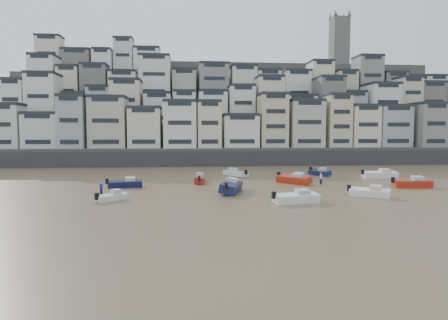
{
  "coord_description": "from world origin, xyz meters",
  "views": [
    {
      "loc": [
        -2.14,
        -27.05,
        8.29
      ],
      "look_at": [
        3.25,
        30.0,
        4.0
      ],
      "focal_mm": 32.0,
      "sensor_mm": 36.0,
      "label": 1
    }
  ],
  "objects": [
    {
      "name": "boat_d",
      "position": [
        30.56,
        27.76,
        0.83
      ],
      "size": [
        6.13,
        2.19,
        1.66
      ],
      "primitive_type": null,
      "rotation": [
        0.0,
        0.0,
        -0.03
      ],
      "color": "#AA2515",
      "rests_on": "ground"
    },
    {
      "name": "person_blue",
      "position": [
        -13.04,
        24.77,
        0.87
      ],
      "size": [
        0.44,
        0.44,
        1.74
      ],
      "primitive_type": null,
      "color": "#261AC3",
      "rests_on": "ground"
    },
    {
      "name": "boat_i",
      "position": [
        22.22,
        43.87,
        0.69
      ],
      "size": [
        3.58,
        5.33,
        1.39
      ],
      "primitive_type": null,
      "rotation": [
        0.0,
        0.0,
        -1.16
      ],
      "color": "#151D44",
      "rests_on": "ground"
    },
    {
      "name": "boat_g",
      "position": [
        31.06,
        38.44,
        0.87
      ],
      "size": [
        6.49,
        2.41,
        1.74
      ],
      "primitive_type": null,
      "rotation": [
        0.0,
        0.0,
        -0.05
      ],
      "color": "white",
      "rests_on": "ground"
    },
    {
      "name": "ground",
      "position": [
        0.0,
        0.0,
        0.0
      ],
      "size": [
        400.0,
        400.0,
        0.0
      ],
      "primitive_type": "plane",
      "color": "brown",
      "rests_on": "ground"
    },
    {
      "name": "boat_k",
      "position": [
        -11.04,
        31.46,
        0.72
      ],
      "size": [
        5.51,
        2.55,
        1.45
      ],
      "primitive_type": null,
      "rotation": [
        0.0,
        0.0,
        0.16
      ],
      "color": "#13143C",
      "rests_on": "ground"
    },
    {
      "name": "boat_j",
      "position": [
        -10.94,
        20.5,
        0.58
      ],
      "size": [
        3.95,
        3.99,
        1.15
      ],
      "primitive_type": null,
      "rotation": [
        0.0,
        0.0,
        0.79
      ],
      "color": "silver",
      "rests_on": "ground"
    },
    {
      "name": "boat_b",
      "position": [
        20.53,
        20.19,
        0.71
      ],
      "size": [
        5.32,
        4.23,
        1.42
      ],
      "primitive_type": null,
      "rotation": [
        0.0,
        0.0,
        -0.56
      ],
      "color": "white",
      "rests_on": "ground"
    },
    {
      "name": "boat_f",
      "position": [
        -0.05,
        35.9,
        0.73
      ],
      "size": [
        2.1,
        5.43,
        1.45
      ],
      "primitive_type": null,
      "rotation": [
        0.0,
        0.0,
        1.5
      ],
      "color": "#A12013",
      "rests_on": "ground"
    },
    {
      "name": "person_pink",
      "position": [
        18.43,
        32.13,
        0.87
      ],
      "size": [
        0.44,
        0.44,
        1.74
      ],
      "primitive_type": null,
      "color": "#E9A4B4",
      "rests_on": "ground"
    },
    {
      "name": "boat_a",
      "position": [
        10.25,
        16.86,
        0.79
      ],
      "size": [
        6.04,
        2.97,
        1.58
      ],
      "primitive_type": null,
      "rotation": [
        0.0,
        0.0,
        0.19
      ],
      "color": "white",
      "rests_on": "ground"
    },
    {
      "name": "harbor_wall",
      "position": [
        10.0,
        65.0,
        1.75
      ],
      "size": [
        140.0,
        3.0,
        3.5
      ],
      "primitive_type": "cube",
      "color": "#38383A",
      "rests_on": "ground"
    },
    {
      "name": "boat_h",
      "position": [
        6.62,
        43.69,
        0.79
      ],
      "size": [
        4.82,
        5.81,
        1.57
      ],
      "primitive_type": null,
      "rotation": [
        0.0,
        0.0,
        2.18
      ],
      "color": "silver",
      "rests_on": "ground"
    },
    {
      "name": "hillside",
      "position": [
        14.73,
        104.84,
        13.01
      ],
      "size": [
        141.04,
        66.0,
        50.0
      ],
      "color": "#4C4C47",
      "rests_on": "ground"
    },
    {
      "name": "boat_c",
      "position": [
        3.78,
        25.37,
        0.96
      ],
      "size": [
        4.28,
        7.37,
        1.91
      ],
      "primitive_type": null,
      "rotation": [
        0.0,
        0.0,
        1.27
      ],
      "color": "#131A3D",
      "rests_on": "ground"
    },
    {
      "name": "boat_e",
      "position": [
        14.51,
        33.47,
        0.86
      ],
      "size": [
        5.48,
        6.22,
        1.71
      ],
      "primitive_type": null,
      "rotation": [
        0.0,
        0.0,
        -0.91
      ],
      "color": "#A92714",
      "rests_on": "ground"
    }
  ]
}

